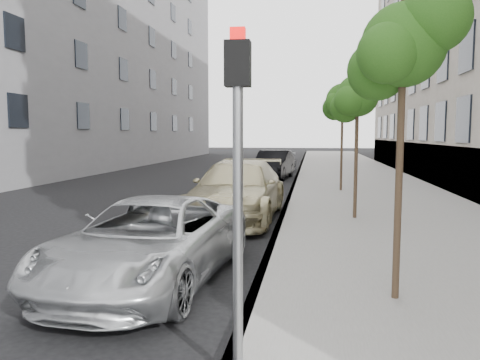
% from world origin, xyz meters
% --- Properties ---
extents(ground, '(160.00, 160.00, 0.00)m').
position_xyz_m(ground, '(0.00, 0.00, 0.00)').
color(ground, black).
rests_on(ground, ground).
extents(sidewalk, '(6.40, 72.00, 0.14)m').
position_xyz_m(sidewalk, '(4.30, 24.00, 0.07)').
color(sidewalk, gray).
rests_on(sidewalk, ground).
extents(curb, '(0.15, 72.00, 0.14)m').
position_xyz_m(curb, '(1.18, 24.00, 0.07)').
color(curb, '#9E9B93').
rests_on(curb, ground).
extents(tree_near, '(1.53, 1.33, 4.28)m').
position_xyz_m(tree_near, '(3.23, 1.50, 3.66)').
color(tree_near, '#38281C').
rests_on(tree_near, sidewalk).
extents(tree_mid, '(1.54, 1.34, 4.13)m').
position_xyz_m(tree_mid, '(3.23, 8.00, 3.50)').
color(tree_mid, '#38281C').
rests_on(tree_mid, sidewalk).
extents(tree_far, '(1.71, 1.51, 4.55)m').
position_xyz_m(tree_far, '(3.23, 14.50, 3.84)').
color(tree_far, '#38281C').
rests_on(tree_far, sidewalk).
extents(signal_pole, '(0.24, 0.19, 3.31)m').
position_xyz_m(signal_pole, '(1.30, -0.84, 2.20)').
color(signal_pole, '#939699').
rests_on(signal_pole, sidewalk).
extents(minivan, '(2.71, 5.17, 1.39)m').
position_xyz_m(minivan, '(-0.64, 2.08, 0.69)').
color(minivan, silver).
rests_on(minivan, ground).
extents(suv, '(2.52, 5.85, 1.68)m').
position_xyz_m(suv, '(-0.12, 8.07, 0.84)').
color(suv, '#BDB287').
rests_on(suv, ground).
extents(sedan_blue, '(1.97, 4.30, 1.43)m').
position_xyz_m(sedan_blue, '(-0.75, 15.44, 0.71)').
color(sedan_blue, black).
rests_on(sedan_blue, ground).
extents(sedan_black, '(2.14, 4.88, 1.56)m').
position_xyz_m(sedan_black, '(-0.10, 20.59, 0.78)').
color(sedan_black, black).
rests_on(sedan_black, ground).
extents(sedan_rear, '(2.13, 4.41, 1.24)m').
position_xyz_m(sedan_rear, '(-0.10, 25.69, 0.62)').
color(sedan_rear, '#A1A5A9').
rests_on(sedan_rear, ground).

